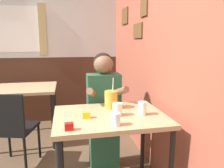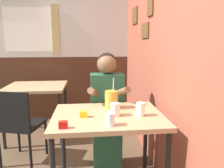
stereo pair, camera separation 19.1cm
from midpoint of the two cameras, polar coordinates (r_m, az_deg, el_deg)
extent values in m
cube|color=#9E4C38|center=(2.67, 11.79, 10.76)|extent=(0.06, 4.50, 2.70)
cube|color=brown|center=(3.30, 7.71, 17.24)|extent=(0.02, 0.29, 0.23)
cube|color=brown|center=(2.56, 12.22, 19.50)|extent=(0.02, 0.20, 0.22)
cube|color=brown|center=(2.71, 10.68, 13.59)|extent=(0.02, 0.30, 0.18)
cube|color=silver|center=(3.87, -11.56, 18.85)|extent=(5.21, 0.06, 1.60)
cube|color=#472819|center=(3.91, -10.82, -1.13)|extent=(5.21, 0.06, 1.10)
cube|color=white|center=(3.88, -19.75, 13.23)|extent=(0.76, 0.01, 0.71)
cube|color=tan|center=(3.79, -13.16, 13.64)|extent=(0.12, 0.02, 0.81)
cube|color=tan|center=(1.83, 1.94, -8.51)|extent=(0.91, 0.70, 0.04)
cylinder|color=black|center=(2.25, -10.18, -15.25)|extent=(0.04, 0.04, 0.72)
cylinder|color=black|center=(2.34, 11.10, -14.21)|extent=(0.04, 0.04, 0.72)
cube|color=tan|center=(3.18, -17.62, -0.72)|extent=(0.79, 0.75, 0.04)
cylinder|color=black|center=(3.06, -25.08, -9.01)|extent=(0.04, 0.04, 0.72)
cylinder|color=black|center=(2.91, -11.45, -9.19)|extent=(0.04, 0.04, 0.72)
cylinder|color=black|center=(3.66, -21.80, -5.58)|extent=(0.04, 0.04, 0.72)
cylinder|color=black|center=(3.54, -10.53, -5.53)|extent=(0.04, 0.04, 0.72)
cube|color=black|center=(2.64, -20.41, -9.99)|extent=(0.49, 0.49, 0.04)
cube|color=black|center=(2.43, -22.89, -6.58)|extent=(0.39, 0.14, 0.40)
cylinder|color=black|center=(2.96, -21.47, -12.54)|extent=(0.03, 0.03, 0.42)
cylinder|color=black|center=(2.80, -14.94, -13.49)|extent=(0.03, 0.03, 0.42)
cylinder|color=black|center=(2.51, -18.43, -16.65)|extent=(0.03, 0.03, 0.42)
cube|color=#235138|center=(2.48, 1.02, -15.93)|extent=(0.31, 0.20, 0.45)
cube|color=#235138|center=(2.30, 1.06, -4.44)|extent=(0.34, 0.20, 0.57)
sphere|color=black|center=(2.25, 1.01, 5.63)|extent=(0.20, 0.20, 0.20)
sphere|color=brown|center=(2.23, 1.09, 5.19)|extent=(0.20, 0.20, 0.20)
cylinder|color=brown|center=(2.12, -2.09, -2.23)|extent=(0.14, 0.27, 0.15)
cylinder|color=brown|center=(2.15, 5.14, -2.04)|extent=(0.14, 0.27, 0.15)
cylinder|color=gold|center=(1.97, 2.61, -4.13)|extent=(0.12, 0.12, 0.16)
cylinder|color=white|center=(1.94, 3.16, -0.41)|extent=(0.01, 0.04, 0.14)
cylinder|color=silver|center=(1.58, 3.02, -9.25)|extent=(0.07, 0.07, 0.09)
cylinder|color=silver|center=(1.80, 10.50, -6.54)|extent=(0.07, 0.07, 0.11)
cylinder|color=silver|center=(1.78, 3.92, -6.69)|extent=(0.08, 0.08, 0.10)
cube|color=#B7140F|center=(1.55, -9.17, -10.54)|extent=(0.06, 0.04, 0.05)
cube|color=yellow|center=(1.75, -4.31, -7.92)|extent=(0.06, 0.04, 0.05)
camera|label=1|loc=(0.10, -87.14, 0.54)|focal=35.00mm
camera|label=2|loc=(0.10, 92.86, -0.54)|focal=35.00mm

